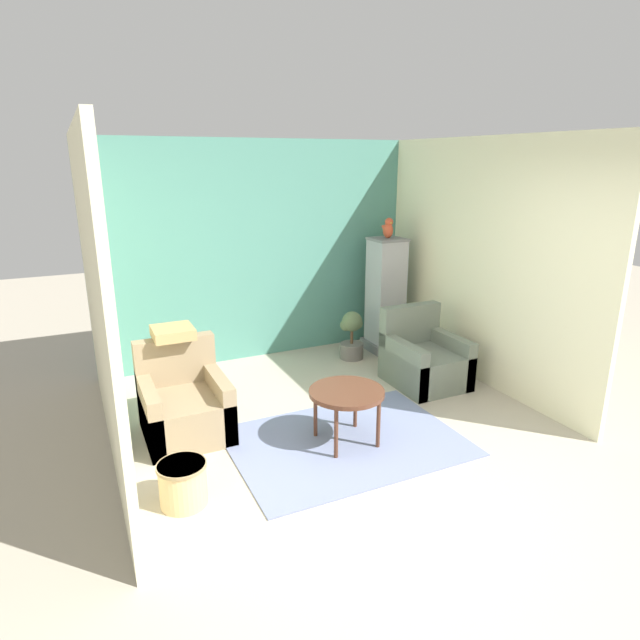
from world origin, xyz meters
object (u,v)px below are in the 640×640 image
at_px(parrot, 388,229).
at_px(wicker_basket, 183,482).
at_px(coffee_table, 347,395).
at_px(armchair_right, 424,361).
at_px(armchair_left, 184,406).
at_px(potted_plant, 352,335).
at_px(birdcage, 386,297).

distance_m(parrot, wicker_basket, 4.08).
bearing_deg(coffee_table, armchair_right, 29.74).
height_order(armchair_left, armchair_right, same).
bearing_deg(potted_plant, parrot, 12.29).
relative_size(coffee_table, wicker_basket, 1.83).
distance_m(armchair_left, parrot, 3.37).
xyz_separation_m(parrot, potted_plant, (-0.56, -0.12, -1.28)).
xyz_separation_m(armchair_right, potted_plant, (-0.35, 1.04, 0.04)).
height_order(coffee_table, birdcage, birdcage).
bearing_deg(birdcage, wicker_basket, -144.22).
relative_size(armchair_right, potted_plant, 1.37).
distance_m(parrot, potted_plant, 1.40).
distance_m(armchair_left, potted_plant, 2.54).
xyz_separation_m(coffee_table, potted_plant, (1.05, 1.84, -0.14)).
xyz_separation_m(armchair_left, armchair_right, (2.66, 0.02, 0.00)).
bearing_deg(wicker_basket, parrot, 35.80).
height_order(potted_plant, wicker_basket, potted_plant).
bearing_deg(wicker_basket, armchair_left, 77.45).
bearing_deg(coffee_table, birdcage, 50.59).
bearing_deg(armchair_left, parrot, 22.34).
relative_size(coffee_table, armchair_right, 0.79).
bearing_deg(armchair_left, birdcage, 22.30).
bearing_deg(armchair_right, potted_plant, 108.83).
xyz_separation_m(coffee_table, armchair_right, (1.41, 0.80, -0.19)).
distance_m(coffee_table, armchair_left, 1.49).
bearing_deg(birdcage, potted_plant, -167.92).
xyz_separation_m(armchair_left, birdcage, (2.87, 1.18, 0.45)).
bearing_deg(parrot, birdcage, -90.00).
bearing_deg(potted_plant, armchair_left, -155.42).
distance_m(armchair_left, birdcage, 3.13).
distance_m(armchair_right, potted_plant, 1.10).
xyz_separation_m(coffee_table, armchair_left, (-1.26, 0.78, -0.19)).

